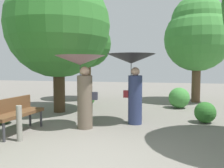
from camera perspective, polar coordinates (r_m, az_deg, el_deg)
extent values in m
plane|color=slate|center=(4.03, -9.23, -19.07)|extent=(40.00, 40.00, 0.00)
cylinder|color=#6B5B4C|center=(6.05, -6.64, -4.40)|extent=(0.39, 0.39, 1.36)
sphere|color=tan|center=(5.98, -6.70, 3.12)|extent=(0.24, 0.24, 0.24)
cylinder|color=#333338|center=(6.02, -7.77, 1.11)|extent=(0.02, 0.02, 0.74)
cone|color=gray|center=(6.01, -7.82, 5.78)|extent=(1.28, 1.28, 0.24)
cube|color=#333342|center=(5.98, -4.26, -2.92)|extent=(0.14, 0.10, 0.20)
cylinder|color=navy|center=(6.50, 5.67, -3.86)|extent=(0.39, 0.39, 1.35)
sphere|color=tan|center=(6.44, 5.72, 3.06)|extent=(0.24, 0.24, 0.24)
cylinder|color=#333338|center=(6.44, 4.68, 1.48)|extent=(0.02, 0.02, 0.79)
cone|color=black|center=(6.44, 4.71, 6.17)|extent=(1.34, 1.34, 0.27)
cube|color=maroon|center=(6.48, 3.45, -2.43)|extent=(0.14, 0.10, 0.20)
cylinder|color=#38383D|center=(5.52, -24.95, -10.53)|extent=(0.06, 0.06, 0.44)
cylinder|color=#38383D|center=(6.54, -16.97, -8.02)|extent=(0.06, 0.06, 0.44)
cylinder|color=#38383D|center=(6.73, -19.38, -7.72)|extent=(0.06, 0.06, 0.44)
cube|color=brown|center=(6.07, -21.94, -6.79)|extent=(0.55, 1.53, 0.08)
cube|color=brown|center=(6.19, -23.72, -4.80)|extent=(0.17, 1.50, 0.35)
cylinder|color=brown|center=(11.17, -6.10, 5.26)|extent=(0.36, 0.36, 3.57)
sphere|color=#2D6B28|center=(11.22, -6.14, 9.82)|extent=(2.27, 2.27, 2.27)
sphere|color=#2D6B28|center=(11.31, -6.17, 13.42)|extent=(1.82, 1.82, 1.82)
cylinder|color=brown|center=(11.03, 19.97, 5.51)|extent=(0.38, 0.38, 3.75)
sphere|color=#428C3D|center=(11.09, 20.10, 10.36)|extent=(2.86, 2.86, 2.86)
sphere|color=#428C3D|center=(11.20, 20.20, 14.18)|extent=(2.29, 2.29, 2.29)
cylinder|color=#42301E|center=(8.33, -12.92, 6.95)|extent=(0.40, 0.40, 3.99)
sphere|color=#387F33|center=(8.44, -13.04, 13.74)|extent=(3.56, 3.56, 3.56)
sphere|color=#387F33|center=(8.61, -13.14, 18.99)|extent=(2.85, 2.85, 2.85)
sphere|color=#428C3D|center=(9.62, -5.93, -3.55)|extent=(0.57, 0.57, 0.57)
sphere|color=#428C3D|center=(9.31, 16.07, -3.27)|extent=(0.79, 0.79, 0.79)
sphere|color=#235B23|center=(7.19, -25.26, -6.36)|extent=(0.63, 0.63, 0.63)
sphere|color=#2D6B28|center=(7.14, 21.82, -6.46)|extent=(0.60, 0.60, 0.60)
cylinder|color=gray|center=(5.42, -21.73, -8.93)|extent=(0.12, 0.12, 0.77)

